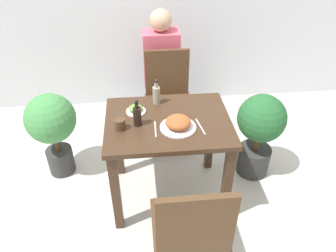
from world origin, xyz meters
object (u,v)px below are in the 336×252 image
(chair_far, at_px, (168,95))
(person_figure, at_px, (161,70))
(food_plate, at_px, (178,123))
(side_plate, at_px, (136,109))
(potted_plant_left, at_px, (52,125))
(condiment_bottle, at_px, (137,115))
(sauce_bottle, at_px, (156,94))
(chair_near, at_px, (191,230))
(potted_plant_right, at_px, (260,129))
(drink_cup, at_px, (120,124))

(chair_far, distance_m, person_figure, 0.35)
(food_plate, relative_size, side_plate, 1.72)
(person_figure, bearing_deg, food_plate, -89.19)
(side_plate, bearing_deg, potted_plant_left, 160.79)
(person_figure, bearing_deg, condiment_bottle, -102.86)
(side_plate, height_order, potted_plant_left, side_plate)
(condiment_bottle, relative_size, potted_plant_left, 0.26)
(sauce_bottle, height_order, person_figure, person_figure)
(person_figure, bearing_deg, chair_far, -84.45)
(chair_near, xyz_separation_m, sauce_bottle, (-0.12, 0.96, 0.31))
(chair_near, xyz_separation_m, condiment_bottle, (-0.26, 0.70, 0.31))
(condiment_bottle, bearing_deg, sauce_bottle, 60.79)
(food_plate, bearing_deg, person_figure, 90.81)
(potted_plant_left, xyz_separation_m, person_figure, (0.94, 0.70, 0.09))
(chair_near, relative_size, potted_plant_right, 1.18)
(chair_near, height_order, condiment_bottle, condiment_bottle)
(person_figure, bearing_deg, chair_near, -89.62)
(food_plate, relative_size, drink_cup, 3.22)
(potted_plant_left, distance_m, potted_plant_right, 1.67)
(sauce_bottle, xyz_separation_m, condiment_bottle, (-0.15, -0.26, 0.00))
(chair_near, distance_m, potted_plant_right, 1.17)
(chair_near, xyz_separation_m, potted_plant_left, (-0.95, 1.09, -0.01))
(chair_near, xyz_separation_m, side_plate, (-0.27, 0.86, 0.25))
(food_plate, bearing_deg, potted_plant_right, 22.28)
(condiment_bottle, bearing_deg, food_plate, -13.74)
(side_plate, bearing_deg, chair_far, 64.23)
(person_figure, bearing_deg, side_plate, -105.43)
(chair_near, distance_m, drink_cup, 0.81)
(food_plate, distance_m, drink_cup, 0.38)
(chair_far, distance_m, side_plate, 0.72)
(drink_cup, bearing_deg, side_plate, 60.68)
(chair_near, distance_m, condiment_bottle, 0.81)
(food_plate, bearing_deg, chair_far, 88.88)
(food_plate, xyz_separation_m, potted_plant_right, (0.70, 0.29, -0.31))
(food_plate, distance_m, potted_plant_right, 0.82)
(side_plate, height_order, potted_plant_right, side_plate)
(drink_cup, bearing_deg, condiment_bottle, 16.86)
(drink_cup, relative_size, person_figure, 0.06)
(drink_cup, distance_m, potted_plant_right, 1.16)
(sauce_bottle, bearing_deg, potted_plant_right, -2.72)
(side_plate, height_order, condiment_bottle, condiment_bottle)
(potted_plant_right, bearing_deg, chair_near, -127.39)
(condiment_bottle, bearing_deg, chair_far, 69.60)
(chair_far, relative_size, drink_cup, 11.73)
(potted_plant_right, height_order, person_figure, person_figure)
(food_plate, xyz_separation_m, drink_cup, (-0.38, 0.03, -0.00))
(chair_near, distance_m, person_figure, 1.80)
(food_plate, bearing_deg, sauce_bottle, 110.13)
(chair_far, relative_size, potted_plant_left, 1.17)
(chair_far, xyz_separation_m, food_plate, (-0.02, -0.82, 0.27))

